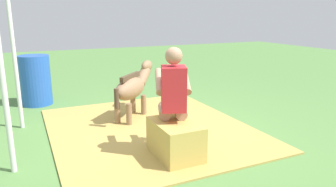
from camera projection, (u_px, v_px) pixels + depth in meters
name	position (u px, v px, depth m)	size (l,w,h in m)	color
ground_plane	(164.00, 134.00, 4.59)	(24.00, 24.00, 0.00)	#568442
hay_patch	(150.00, 128.00, 4.79)	(3.25, 2.83, 0.02)	tan
hay_bale	(175.00, 140.00, 3.80)	(0.71, 0.47, 0.44)	tan
person_seated	(173.00, 96.00, 3.83)	(0.72, 0.56, 1.32)	tan
pony_standing	(133.00, 87.00, 5.17)	(1.07, 1.05, 0.89)	#8C6B4C
water_barrel	(35.00, 80.00, 6.00)	(0.56, 0.56, 0.94)	blue
tent_pole_left	(0.00, 62.00, 3.21)	(0.06, 0.06, 2.42)	silver
tent_pole_right	(13.00, 48.00, 4.56)	(0.06, 0.06, 2.42)	silver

